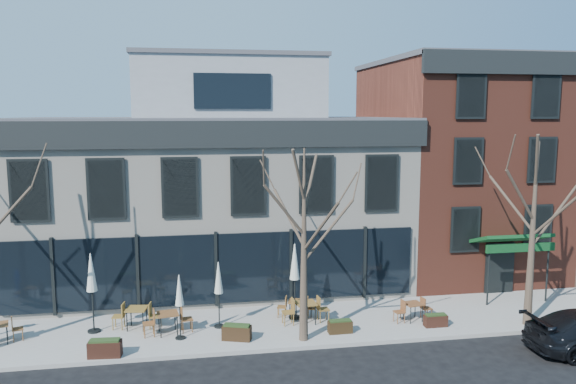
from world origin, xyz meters
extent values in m
plane|color=black|center=(0.00, 0.00, 0.00)|extent=(120.00, 120.00, 0.00)
cube|color=gray|center=(3.25, -2.15, 0.07)|extent=(33.50, 4.70, 0.15)
cube|color=beige|center=(0.00, 5.00, 4.00)|extent=(18.00, 10.00, 8.00)
cube|color=#47474C|center=(0.00, 5.00, 8.05)|extent=(18.30, 10.30, 0.30)
cube|color=black|center=(0.00, -0.12, 7.55)|extent=(18.30, 0.25, 1.10)
cube|color=black|center=(-9.12, 5.00, 7.55)|extent=(0.25, 10.30, 1.10)
cube|color=black|center=(0.00, -0.06, 1.90)|extent=(17.20, 0.12, 3.00)
cube|color=black|center=(-9.06, 4.00, 1.90)|extent=(0.12, 7.50, 3.00)
cube|color=gray|center=(1.00, 6.00, 9.60)|extent=(9.00, 6.50, 3.00)
cube|color=brown|center=(13.00, 5.00, 5.50)|extent=(8.00, 10.00, 11.00)
cube|color=#47474C|center=(13.00, 5.00, 11.05)|extent=(8.20, 10.20, 0.25)
cube|color=black|center=(13.00, -0.12, 10.60)|extent=(8.20, 0.25, 1.00)
cube|color=#0D3C19|center=(13.00, -0.85, 2.90)|extent=(3.20, 1.66, 0.67)
cube|color=black|center=(13.00, -0.05, 1.25)|extent=(1.40, 0.10, 2.50)
cone|color=#382B21|center=(3.00, -3.90, 3.67)|extent=(0.34, 0.34, 7.04)
cylinder|color=#382B21|center=(3.95, -3.73, 4.18)|extent=(2.00, 0.46, 2.21)
cylinder|color=#382B21|center=(2.60, -3.04, 4.59)|extent=(0.93, 1.84, 1.91)
cylinder|color=#382B21|center=(2.25, -4.17, 5.04)|extent=(1.61, 0.68, 1.97)
cylinder|color=#382B21|center=(3.40, -4.76, 4.51)|extent=(0.93, 1.83, 2.03)
cone|color=#382B21|center=(12.00, -3.90, 3.89)|extent=(0.34, 0.34, 7.48)
cylinder|color=#382B21|center=(13.01, -3.72, 4.43)|extent=(2.12, 0.48, 2.35)
cylinder|color=#382B21|center=(11.57, -2.99, 4.86)|extent=(0.98, 1.94, 2.03)
cylinder|color=#382B21|center=(11.20, -4.19, 5.35)|extent=(1.71, 0.71, 2.09)
cylinder|color=#382B21|center=(12.42, -4.81, 4.78)|extent=(0.98, 1.94, 2.16)
cylinder|color=black|center=(-7.59, -2.53, 0.49)|extent=(0.04, 0.04, 0.68)
cylinder|color=black|center=(-7.75, -2.02, 0.49)|extent=(0.04, 0.04, 0.68)
cube|color=brown|center=(-3.13, -1.75, 0.94)|extent=(0.87, 0.87, 0.04)
cylinder|color=black|center=(-3.48, -2.01, 0.54)|extent=(0.04, 0.04, 0.78)
cylinder|color=black|center=(-2.88, -2.10, 0.54)|extent=(0.04, 0.04, 0.78)
cylinder|color=black|center=(-3.39, -1.40, 0.54)|extent=(0.04, 0.04, 0.78)
cylinder|color=black|center=(-2.79, -1.50, 0.54)|extent=(0.04, 0.04, 0.78)
cube|color=brown|center=(-1.93, -2.49, 0.94)|extent=(0.87, 0.87, 0.04)
cylinder|color=black|center=(-2.18, -2.84, 0.54)|extent=(0.04, 0.04, 0.78)
cylinder|color=black|center=(-1.58, -2.74, 0.54)|extent=(0.04, 0.04, 0.78)
cylinder|color=black|center=(-2.28, -2.24, 0.54)|extent=(0.04, 0.04, 0.78)
cylinder|color=black|center=(-1.68, -2.15, 0.54)|extent=(0.04, 0.04, 0.78)
cube|color=brown|center=(3.17, -1.63, 0.83)|extent=(0.81, 0.81, 0.04)
cylinder|color=black|center=(2.85, -1.81, 0.49)|extent=(0.04, 0.04, 0.67)
cylinder|color=black|center=(3.35, -1.96, 0.49)|extent=(0.04, 0.04, 0.67)
cylinder|color=black|center=(2.99, -1.31, 0.49)|extent=(0.04, 0.04, 0.67)
cylinder|color=black|center=(3.50, -1.45, 0.49)|extent=(0.04, 0.04, 0.67)
cube|color=brown|center=(3.41, -2.28, 0.96)|extent=(0.83, 0.83, 0.04)
cylinder|color=black|center=(3.12, -2.62, 0.55)|extent=(0.04, 0.04, 0.80)
cylinder|color=black|center=(3.74, -2.57, 0.55)|extent=(0.04, 0.04, 0.80)
cylinder|color=black|center=(3.08, -1.99, 0.55)|extent=(0.04, 0.04, 0.80)
cylinder|color=black|center=(3.70, -1.95, 0.55)|extent=(0.04, 0.04, 0.80)
cube|color=brown|center=(7.70, -2.76, 0.85)|extent=(0.78, 0.78, 0.04)
cylinder|color=black|center=(7.48, -3.07, 0.50)|extent=(0.04, 0.04, 0.69)
cylinder|color=black|center=(8.01, -2.98, 0.50)|extent=(0.04, 0.04, 0.69)
cylinder|color=black|center=(7.39, -2.54, 0.50)|extent=(0.04, 0.04, 0.69)
cylinder|color=black|center=(7.92, -2.45, 0.50)|extent=(0.04, 0.04, 0.69)
cylinder|color=black|center=(-4.72, -1.82, 0.18)|extent=(0.49, 0.49, 0.07)
cylinder|color=black|center=(-4.72, -1.82, 1.37)|extent=(0.06, 0.06, 2.45)
cone|color=beige|center=(-4.72, -1.82, 2.48)|extent=(0.40, 0.40, 1.44)
cylinder|color=black|center=(-1.46, -3.03, 0.18)|extent=(0.39, 0.39, 0.05)
cylinder|color=black|center=(-1.46, -3.03, 1.12)|extent=(0.04, 0.04, 1.94)
cone|color=beige|center=(-1.46, -3.03, 2.00)|extent=(0.32, 0.32, 1.15)
cylinder|color=black|center=(0.01, -2.14, 0.18)|extent=(0.42, 0.42, 0.06)
cylinder|color=black|center=(0.01, -2.14, 1.19)|extent=(0.05, 0.05, 2.08)
cone|color=beige|center=(0.01, -2.14, 2.13)|extent=(0.34, 0.34, 1.23)
cylinder|color=black|center=(3.07, -1.67, 0.18)|extent=(0.49, 0.49, 0.07)
cylinder|color=black|center=(3.07, -1.67, 1.39)|extent=(0.06, 0.06, 2.47)
cone|color=beige|center=(3.07, -1.67, 2.51)|extent=(0.40, 0.40, 1.46)
cube|color=black|center=(-3.98, -4.18, 0.43)|extent=(1.14, 0.53, 0.55)
cube|color=#1E3314|center=(-3.98, -4.18, 0.72)|extent=(1.02, 0.43, 0.09)
cube|color=black|center=(0.58, -3.50, 0.41)|extent=(1.13, 0.73, 0.53)
cube|color=#1E3314|center=(0.58, -3.50, 0.70)|extent=(1.01, 0.62, 0.08)
cube|color=black|center=(4.49, -3.50, 0.38)|extent=(0.92, 0.37, 0.46)
cube|color=#1E3314|center=(4.49, -3.50, 0.62)|extent=(0.82, 0.30, 0.07)
cube|color=black|center=(8.34, -3.50, 0.37)|extent=(0.90, 0.36, 0.45)
cube|color=#1E3314|center=(8.34, -3.50, 0.62)|extent=(0.81, 0.29, 0.07)
camera|label=1|loc=(-0.90, -23.18, 8.39)|focal=35.00mm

